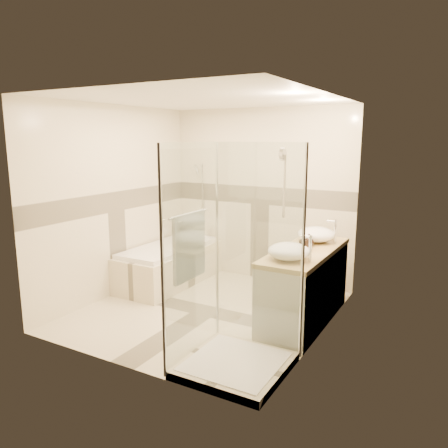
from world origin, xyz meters
The scene contains 12 objects.
room centered at (0.06, 0.01, 1.26)m, with size 2.82×3.02×2.52m.
bathtub centered at (-1.02, 0.65, 0.31)m, with size 0.75×1.70×0.56m.
vanity centered at (1.12, 0.30, 0.43)m, with size 0.58×1.62×0.85m.
shower_enclosure centered at (0.83, -0.97, 0.51)m, with size 0.96×0.93×2.04m.
vessel_sink_near centered at (1.10, 0.73, 0.94)m, with size 0.45×0.45×0.18m, color white.
vessel_sink_far centered at (1.10, -0.18, 0.94)m, with size 0.43×0.43×0.17m, color white.
faucet_near centered at (1.32, 0.73, 1.02)m, with size 0.12×0.03×0.29m.
faucet_far centered at (1.32, -0.18, 1.01)m, with size 0.12×0.03×0.28m.
amenity_bottle_a centered at (1.10, 0.27, 0.94)m, with size 0.08×0.08×0.17m, color black.
amenity_bottle_b centered at (1.10, 0.46, 0.92)m, with size 0.11×0.11×0.14m, color black.
folded_towels centered at (1.10, 1.01, 0.88)m, with size 0.13×0.21×0.07m, color silver.
rolled_towel centered at (-1.21, 1.34, 0.60)m, with size 0.09×0.09×0.19m, color silver.
Camera 1 is at (2.65, -4.27, 2.07)m, focal length 35.00 mm.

